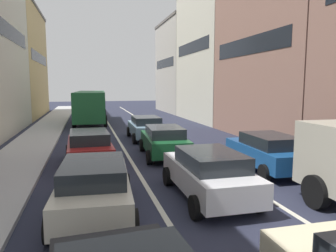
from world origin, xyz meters
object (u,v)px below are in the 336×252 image
hatchback_centre_lane_third (164,141)px  sedan_right_lane_behind_truck (268,151)px  wagon_left_lane_second (94,186)px  sedan_left_lane_third (89,146)px  sedan_centre_lane_second (209,173)px  bus_mid_queue_primary (91,104)px  coupe_centre_lane_fourth (146,127)px

hatchback_centre_lane_third → sedan_right_lane_behind_truck: same height
wagon_left_lane_second → sedan_left_lane_third: same height
sedan_centre_lane_second → bus_mid_queue_primary: (-3.17, 21.07, 0.96)m
sedan_left_lane_third → sedan_right_lane_behind_truck: (7.04, -2.83, 0.00)m
wagon_left_lane_second → coupe_centre_lane_fourth: bearing=-13.4°
coupe_centre_lane_fourth → bus_mid_queue_primary: size_ratio=0.41×
sedan_centre_lane_second → coupe_centre_lane_fourth: (0.09, 11.03, 0.00)m
hatchback_centre_lane_third → coupe_centre_lane_fourth: bearing=3.0°
hatchback_centre_lane_third → coupe_centre_lane_fourth: 5.15m
wagon_left_lane_second → sedan_left_lane_third: (-0.06, 5.69, 0.00)m
sedan_centre_lane_second → coupe_centre_lane_fourth: bearing=-0.3°
hatchback_centre_lane_third → sedan_left_lane_third: same height
sedan_left_lane_third → sedan_right_lane_behind_truck: size_ratio=1.00×
wagon_left_lane_second → bus_mid_queue_primary: bus_mid_queue_primary is taller
wagon_left_lane_second → coupe_centre_lane_fourth: 12.01m
bus_mid_queue_primary → sedan_centre_lane_second: bearing=-168.8°
coupe_centre_lane_fourth → bus_mid_queue_primary: bearing=18.7°
sedan_centre_lane_second → sedan_left_lane_third: bearing=33.9°
wagon_left_lane_second → sedan_right_lane_behind_truck: same height
coupe_centre_lane_fourth → sedan_right_lane_behind_truck: (3.45, -8.62, 0.00)m
wagon_left_lane_second → sedan_left_lane_third: size_ratio=1.01×
sedan_left_lane_third → sedan_right_lane_behind_truck: same height
sedan_right_lane_behind_truck → coupe_centre_lane_fourth: bearing=23.9°
sedan_centre_lane_second → sedan_left_lane_third: same height
coupe_centre_lane_fourth → sedan_right_lane_behind_truck: 9.28m
bus_mid_queue_primary → coupe_centre_lane_fourth: bearing=-159.4°
hatchback_centre_lane_third → bus_mid_queue_primary: 15.56m
coupe_centre_lane_fourth → sedan_right_lane_behind_truck: bearing=-157.5°
sedan_centre_lane_second → wagon_left_lane_second: bearing=97.6°
coupe_centre_lane_fourth → sedan_centre_lane_second: bearing=-179.8°
bus_mid_queue_primary → hatchback_centre_lane_third: bearing=-165.5°
sedan_right_lane_behind_truck → bus_mid_queue_primary: 19.85m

